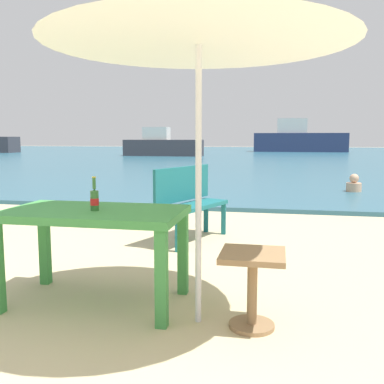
# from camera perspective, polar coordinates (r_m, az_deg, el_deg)

# --- Properties ---
(ground_plane) EXTENTS (120.00, 120.00, 0.00)m
(ground_plane) POSITION_cam_1_polar(r_m,az_deg,el_deg) (3.05, -6.21, -18.54)
(ground_plane) COLOR #C6B287
(sea_water) EXTENTS (120.00, 50.00, 0.08)m
(sea_water) POSITION_cam_1_polar(r_m,az_deg,el_deg) (32.65, 9.96, 4.83)
(sea_water) COLOR #2D6075
(sea_water) RESTS_ON ground_plane
(picnic_table_green) EXTENTS (1.40, 0.80, 0.76)m
(picnic_table_green) POSITION_cam_1_polar(r_m,az_deg,el_deg) (3.51, -12.71, -4.03)
(picnic_table_green) COLOR #3D8C42
(picnic_table_green) RESTS_ON ground_plane
(beer_bottle_amber) EXTENTS (0.07, 0.07, 0.26)m
(beer_bottle_amber) POSITION_cam_1_polar(r_m,az_deg,el_deg) (3.43, -12.69, -0.86)
(beer_bottle_amber) COLOR #2D662D
(beer_bottle_amber) RESTS_ON picnic_table_green
(patio_umbrella) EXTENTS (2.10, 2.10, 2.30)m
(patio_umbrella) POSITION_cam_1_polar(r_m,az_deg,el_deg) (3.10, 0.90, 22.02)
(patio_umbrella) COLOR silver
(patio_umbrella) RESTS_ON ground_plane
(side_table_wood) EXTENTS (0.44, 0.44, 0.54)m
(side_table_wood) POSITION_cam_1_polar(r_m,az_deg,el_deg) (3.08, 7.94, -11.21)
(side_table_wood) COLOR olive
(side_table_wood) RESTS_ON ground_plane
(bench_teal_center) EXTENTS (0.77, 1.25, 0.95)m
(bench_teal_center) POSITION_cam_1_polar(r_m,az_deg,el_deg) (5.55, -0.43, -0.90)
(bench_teal_center) COLOR #196066
(bench_teal_center) RESTS_ON ground_plane
(swimmer_person) EXTENTS (0.34, 0.34, 0.41)m
(swimmer_person) POSITION_cam_1_polar(r_m,az_deg,el_deg) (10.69, 20.50, 0.91)
(swimmer_person) COLOR tan
(swimmer_person) RESTS_ON sea_water
(boat_fishing_trawler) EXTENTS (5.30, 1.45, 1.93)m
(boat_fishing_trawler) POSITION_cam_1_polar(r_m,az_deg,el_deg) (29.59, -3.91, 6.11)
(boat_fishing_trawler) COLOR #38383F
(boat_fishing_trawler) RESTS_ON sea_water
(boat_ferry) EXTENTS (7.90, 2.15, 2.87)m
(boat_ferry) POSITION_cam_1_polar(r_m,az_deg,el_deg) (39.34, 13.84, 6.68)
(boat_ferry) COLOR navy
(boat_ferry) RESTS_ON sea_water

